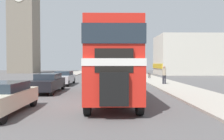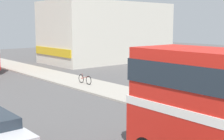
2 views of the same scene
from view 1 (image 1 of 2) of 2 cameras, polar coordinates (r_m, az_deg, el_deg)
ground_plane at (r=11.43m, az=-5.01°, el=-9.26°), size 120.00×120.00×0.00m
sidewalk_right at (r=12.84m, az=26.95°, el=-7.95°), size 3.50×120.00×0.12m
double_decker_bus at (r=13.33m, az=0.00°, el=2.88°), size 2.49×10.34×4.11m
bus_distant at (r=45.05m, az=0.58°, el=2.23°), size 2.53×9.99×4.38m
car_parked_near at (r=10.64m, az=-26.70°, el=-6.35°), size 1.76×4.18×1.35m
car_parked_mid at (r=17.13m, az=-16.40°, el=-3.16°), size 1.71×4.52×1.41m
car_parked_far at (r=22.68m, az=-12.44°, el=-1.97°), size 1.66×4.34×1.41m
pedestrian_walking at (r=22.60m, az=13.48°, el=-0.99°), size 0.36×0.36×1.78m
bicycle_on_pavement at (r=31.33m, az=9.69°, el=-1.41°), size 0.05×1.76×0.78m
shop_building_block at (r=46.62m, az=21.96°, el=3.63°), size 16.90×8.59×7.69m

